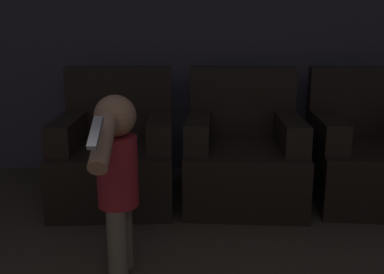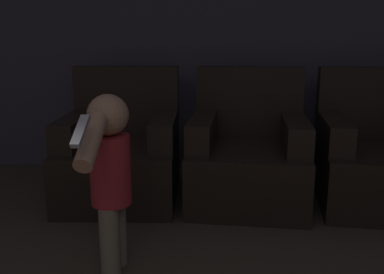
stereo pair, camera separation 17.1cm
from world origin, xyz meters
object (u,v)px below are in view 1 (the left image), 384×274
Objects in this scene: armchair_right at (367,155)px; person_toddler at (116,172)px; armchair_left at (116,155)px; armchair_middle at (242,155)px.

armchair_right is 1.07× the size of person_toddler.
armchair_left is 1.05× the size of person_toddler.
armchair_right is 1.96m from person_toddler.
armchair_right reaches higher than person_toddler.
armchair_middle is (0.91, -0.00, 0.00)m from armchair_left.
armchair_left and armchair_middle have the same top height.
armchair_middle is 0.98× the size of armchair_right.
armchair_left reaches higher than person_toddler.
armchair_left is 1.82m from armchair_right.
armchair_middle and armchair_right have the same top height.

